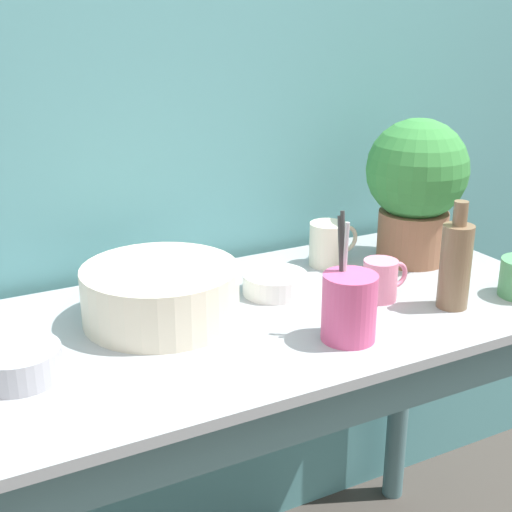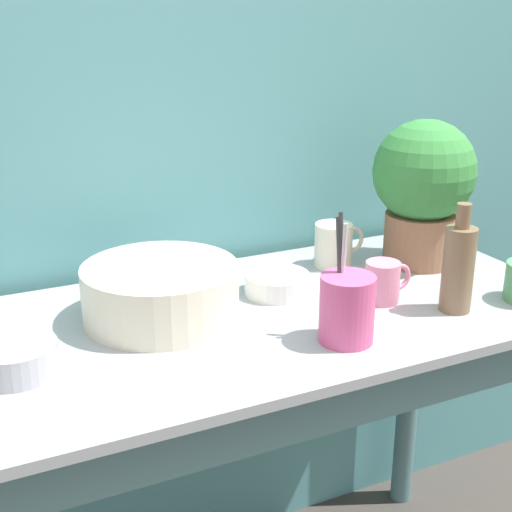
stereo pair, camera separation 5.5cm
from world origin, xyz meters
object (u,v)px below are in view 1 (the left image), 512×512
object	(u,v)px
bowl_small_enamel_white	(275,283)
utensil_cup	(349,306)
mug_cream	(329,244)
bowl_wash_large	(161,293)
mug_pink	(381,280)
bottle_tall	(455,264)
potted_plant	(416,183)
bowl_small_steel	(18,363)

from	to	relation	value
bowl_small_enamel_white	utensil_cup	xyz separation A→B (m)	(0.01, -0.25, 0.04)
mug_cream	bowl_small_enamel_white	distance (m)	0.22
bowl_wash_large	mug_pink	size ratio (longest dim) A/B	2.88
bowl_wash_large	mug_cream	world-z (taller)	bowl_wash_large
utensil_cup	bowl_small_enamel_white	bearing A→B (deg)	92.50
bottle_tall	utensil_cup	bearing A→B (deg)	-175.19
potted_plant	bowl_small_enamel_white	distance (m)	0.42
potted_plant	bowl_wash_large	bearing A→B (deg)	-176.54
bowl_small_steel	bowl_small_enamel_white	bearing A→B (deg)	12.40
mug_pink	bowl_small_steel	distance (m)	0.72
bowl_wash_large	bottle_tall	size ratio (longest dim) A/B	1.37
potted_plant	bottle_tall	distance (m)	0.29
potted_plant	bowl_wash_large	world-z (taller)	potted_plant
potted_plant	bowl_small_enamel_white	size ratio (longest dim) A/B	2.46
bottle_tall	mug_pink	size ratio (longest dim) A/B	2.10
mug_cream	utensil_cup	bearing A→B (deg)	-118.19
mug_pink	utensil_cup	xyz separation A→B (m)	(-0.16, -0.12, 0.02)
bowl_wash_large	mug_cream	size ratio (longest dim) A/B	2.41
bowl_small_enamel_white	bowl_small_steel	bearing A→B (deg)	-167.60
bottle_tall	bowl_small_enamel_white	xyz separation A→B (m)	(-0.28, 0.23, -0.07)
bowl_wash_large	potted_plant	bearing A→B (deg)	3.46
potted_plant	mug_pink	xyz separation A→B (m)	(-0.21, -0.16, -0.14)
bottle_tall	utensil_cup	world-z (taller)	utensil_cup
potted_plant	mug_cream	size ratio (longest dim) A/B	2.69
mug_pink	bowl_small_enamel_white	xyz separation A→B (m)	(-0.18, 0.13, -0.02)
mug_cream	bottle_tall	bearing A→B (deg)	-75.24
bottle_tall	utensil_cup	xyz separation A→B (m)	(-0.27, -0.02, -0.03)
bowl_wash_large	mug_pink	distance (m)	0.45
mug_pink	bowl_small_steel	world-z (taller)	mug_pink
bowl_wash_large	bowl_small_steel	xyz separation A→B (m)	(-0.29, -0.11, -0.03)
bowl_small_steel	utensil_cup	bearing A→B (deg)	-13.30
bowl_wash_large	bowl_small_steel	distance (m)	0.31
bottle_tall	mug_pink	world-z (taller)	bottle_tall
bowl_small_steel	bowl_wash_large	bearing A→B (deg)	20.36
mug_cream	utensil_cup	size ratio (longest dim) A/B	0.53
bowl_small_steel	utensil_cup	distance (m)	0.57
bowl_wash_large	bowl_small_enamel_white	xyz separation A→B (m)	(0.26, 0.01, -0.03)
bottle_tall	mug_pink	bearing A→B (deg)	136.83
utensil_cup	mug_pink	bearing A→B (deg)	36.13
mug_pink	bowl_small_enamel_white	bearing A→B (deg)	143.28
bowl_small_enamel_white	mug_pink	bearing A→B (deg)	-36.72
bottle_tall	potted_plant	bearing A→B (deg)	67.76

